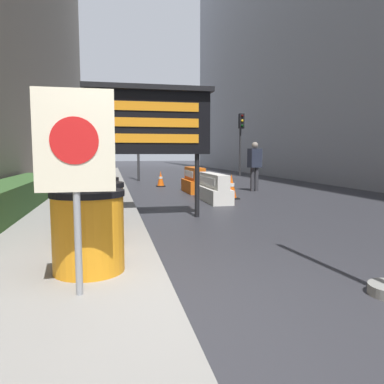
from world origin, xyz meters
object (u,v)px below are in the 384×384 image
at_px(barrel_drum_foreground, 88,231).
at_px(message_board, 149,121).
at_px(warning_sign, 75,154).
at_px(jersey_barrier_white, 213,189).
at_px(pedestrian_worker, 255,162).
at_px(traffic_light_near_curb, 138,116).
at_px(barrel_drum_back, 95,205).
at_px(traffic_cone_far, 161,179).
at_px(barrel_drum_middle, 95,215).
at_px(traffic_light_far_side, 241,131).
at_px(traffic_cone_mid, 231,187).
at_px(jersey_barrier_orange_far, 195,181).
at_px(traffic_cone_near, 204,182).

distance_m(barrel_drum_foreground, message_board, 4.21).
distance_m(warning_sign, jersey_barrier_white, 7.69).
bearing_deg(pedestrian_worker, traffic_light_near_curb, 107.76).
distance_m(barrel_drum_back, traffic_cone_far, 9.51).
relative_size(warning_sign, traffic_cone_far, 2.74).
relative_size(barrel_drum_middle, jersey_barrier_white, 0.40).
relative_size(barrel_drum_back, warning_sign, 0.48).
height_order(warning_sign, traffic_light_far_side, traffic_light_far_side).
bearing_deg(warning_sign, traffic_cone_far, 79.30).
height_order(jersey_barrier_white, traffic_cone_far, jersey_barrier_white).
relative_size(barrel_drum_middle, warning_sign, 0.48).
xyz_separation_m(barrel_drum_foreground, traffic_cone_mid, (3.72, 6.69, -0.22)).
distance_m(jersey_barrier_orange_far, traffic_light_far_side, 9.59).
bearing_deg(warning_sign, jersey_barrier_white, 65.99).
xyz_separation_m(jersey_barrier_white, pedestrian_worker, (2.19, 2.39, 0.69)).
distance_m(warning_sign, pedestrian_worker, 10.75).
height_order(traffic_cone_mid, traffic_light_near_curb, traffic_light_near_curb).
xyz_separation_m(barrel_drum_back, traffic_cone_near, (3.62, 7.55, -0.27)).
xyz_separation_m(barrel_drum_middle, jersey_barrier_white, (3.03, 5.33, -0.23)).
bearing_deg(traffic_cone_far, pedestrian_worker, -39.39).
bearing_deg(jersey_barrier_white, barrel_drum_foreground, -115.85).
bearing_deg(traffic_cone_near, traffic_cone_mid, -87.53).
xyz_separation_m(jersey_barrier_orange_far, traffic_light_far_side, (4.56, 8.13, 2.24)).
bearing_deg(pedestrian_worker, traffic_cone_far, 125.32).
distance_m(barrel_drum_middle, message_board, 3.33).
bearing_deg(traffic_cone_far, message_board, -99.10).
bearing_deg(traffic_cone_mid, traffic_cone_far, 108.67).
distance_m(barrel_drum_middle, barrel_drum_back, 0.98).
relative_size(traffic_cone_near, traffic_light_near_curb, 0.14).
relative_size(traffic_cone_near, traffic_cone_far, 0.98).
relative_size(warning_sign, traffic_light_far_side, 0.48).
xyz_separation_m(message_board, traffic_light_far_side, (6.60, 13.04, 0.62)).
distance_m(traffic_cone_mid, traffic_light_near_curb, 8.46).
distance_m(jersey_barrier_white, jersey_barrier_orange_far, 2.43).
distance_m(message_board, traffic_cone_near, 6.47).
bearing_deg(barrel_drum_back, jersey_barrier_orange_far, 65.59).
distance_m(barrel_drum_middle, traffic_cone_far, 10.45).
distance_m(traffic_cone_far, pedestrian_worker, 4.01).
distance_m(barrel_drum_foreground, traffic_light_far_side, 18.62).
distance_m(barrel_drum_back, pedestrian_worker, 8.56).
distance_m(message_board, jersey_barrier_orange_far, 5.56).
bearing_deg(traffic_cone_far, warning_sign, -100.70).
bearing_deg(jersey_barrier_white, jersey_barrier_orange_far, 90.00).
bearing_deg(jersey_barrier_orange_far, barrel_drum_foreground, -109.27).
relative_size(barrel_drum_foreground, barrel_drum_middle, 1.00).
distance_m(traffic_light_far_side, pedestrian_worker, 8.66).
bearing_deg(pedestrian_worker, traffic_light_far_side, 58.51).
bearing_deg(traffic_light_near_curb, traffic_cone_near, -67.14).
bearing_deg(barrel_drum_foreground, warning_sign, -94.06).
height_order(message_board, traffic_light_far_side, traffic_light_far_side).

